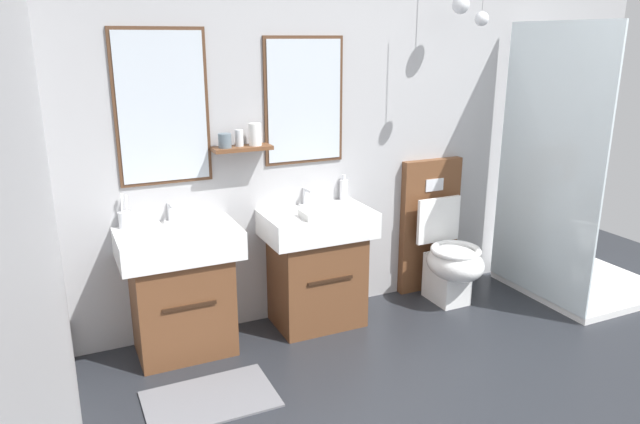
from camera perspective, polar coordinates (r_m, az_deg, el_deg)
wall_back at (r=4.13m, az=5.42°, el=8.57°), size 4.44×0.62×2.55m
wall_left at (r=1.70m, az=-26.01°, el=-4.89°), size 0.12×3.99×2.55m
bath_mat at (r=3.33m, az=-10.57°, el=-17.35°), size 0.68×0.44×0.01m
vanity_sink_left at (r=3.63m, az=-13.26°, el=-7.03°), size 0.70×0.46×0.78m
tap_on_left_sink at (r=3.64m, az=-14.25°, el=0.19°), size 0.03×0.13×0.11m
vanity_sink_right at (r=3.88m, az=-0.34°, el=-5.00°), size 0.70×0.46×0.78m
tap_on_right_sink at (r=3.89m, az=-1.36°, el=1.74°), size 0.03×0.13×0.11m
toilet at (r=4.37m, az=11.70°, el=-3.46°), size 0.48×0.63×1.00m
toothbrush_cup at (r=3.60m, az=-18.36°, el=-0.62°), size 0.07×0.07×0.21m
soap_dispenser at (r=4.00m, az=2.30°, el=2.21°), size 0.06×0.06×0.18m
folded_hand_towel at (r=3.63m, az=-0.06°, el=-0.15°), size 0.22×0.16×0.04m
shower_tray at (r=4.73m, az=23.06°, el=-2.72°), size 1.00×0.93×1.95m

